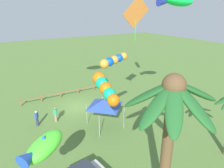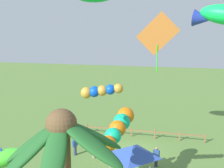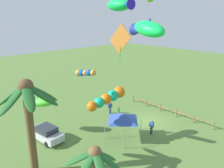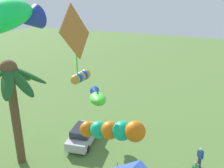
{
  "view_description": "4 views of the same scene",
  "coord_description": "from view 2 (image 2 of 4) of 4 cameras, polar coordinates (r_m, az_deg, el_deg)",
  "views": [
    {
      "loc": [
        7.59,
        20.16,
        10.59
      ],
      "look_at": [
        0.16,
        7.88,
        5.34
      ],
      "focal_mm": 32.78,
      "sensor_mm": 36.0,
      "label": 1
    },
    {
      "loc": [
        -3.5,
        22.93,
        10.59
      ],
      "look_at": [
        0.22,
        7.33,
        7.51
      ],
      "focal_mm": 44.88,
      "sensor_mm": 36.0,
      "label": 2
    },
    {
      "loc": [
        -15.17,
        20.24,
        12.12
      ],
      "look_at": [
        -0.45,
        6.35,
        6.08
      ],
      "focal_mm": 36.5,
      "sensor_mm": 36.0,
      "label": 3
    },
    {
      "loc": [
        -11.83,
        1.72,
        12.15
      ],
      "look_at": [
        0.44,
        6.72,
        7.22
      ],
      "focal_mm": 41.29,
      "sensor_mm": 36.0,
      "label": 4
    }
  ],
  "objects": [
    {
      "name": "ground_plane",
      "position": [
        25.5,
        4.43,
        -13.69
      ],
      "size": [
        120.0,
        120.0,
        0.0
      ],
      "primitive_type": "plane",
      "color": "#567A38"
    },
    {
      "name": "palm_tree_1",
      "position": [
        10.85,
        -10.0,
        -15.03
      ],
      "size": [
        4.89,
        4.69,
        7.85
      ],
      "color": "brown",
      "rests_on": "ground"
    },
    {
      "name": "rail_fence",
      "position": [
        28.6,
        6.34,
        -9.67
      ],
      "size": [
        11.97,
        0.12,
        0.95
      ],
      "color": "brown",
      "rests_on": "ground"
    },
    {
      "name": "spectator_0",
      "position": [
        24.81,
        -7.54,
        -12.43
      ],
      "size": [
        0.41,
        0.47,
        1.59
      ],
      "color": "#2D3351",
      "rests_on": "ground"
    },
    {
      "name": "spectator_1",
      "position": [
        24.11,
        -3.7,
        -13.07
      ],
      "size": [
        0.43,
        0.43,
        1.59
      ],
      "color": "gray",
      "rests_on": "ground"
    },
    {
      "name": "spectator_2",
      "position": [
        23.03,
        8.99,
        -14.39
      ],
      "size": [
        0.54,
        0.28,
        1.59
      ],
      "color": "#38383D",
      "rests_on": "ground"
    },
    {
      "name": "festival_tent",
      "position": [
        19.77,
        4.31,
        -13.41
      ],
      "size": [
        2.86,
        2.86,
        2.85
      ],
      "color": "#9E9EA3",
      "rests_on": "ground"
    },
    {
      "name": "kite_tube_3",
      "position": [
        15.16,
        -2.42,
        -1.4
      ],
      "size": [
        2.29,
        0.87,
        0.84
      ],
      "color": "gold"
    },
    {
      "name": "kite_diamond_5",
      "position": [
        15.73,
        9.3,
        9.91
      ],
      "size": [
        2.4,
        0.16,
        3.35
      ],
      "color": "#B96828"
    },
    {
      "name": "kite_tube_6",
      "position": [
        17.86,
        1.35,
        -8.71
      ],
      "size": [
        1.5,
        4.16,
        1.84
      ],
      "color": "orange"
    }
  ]
}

